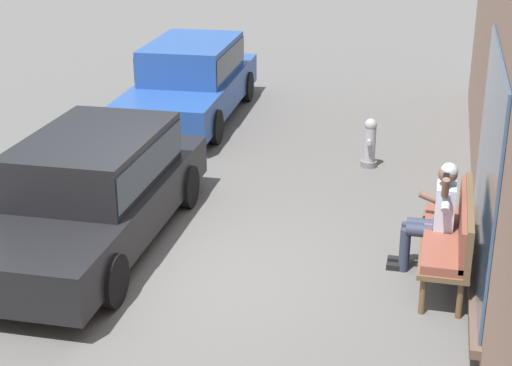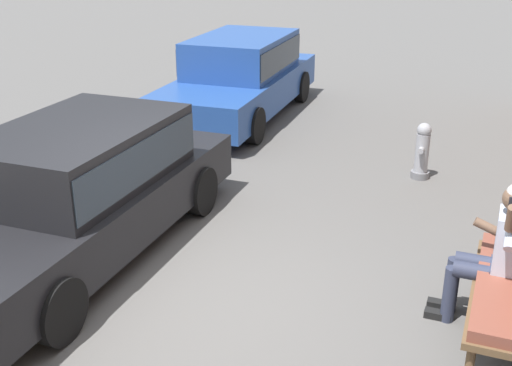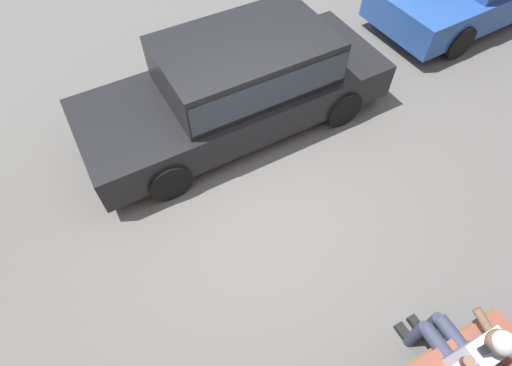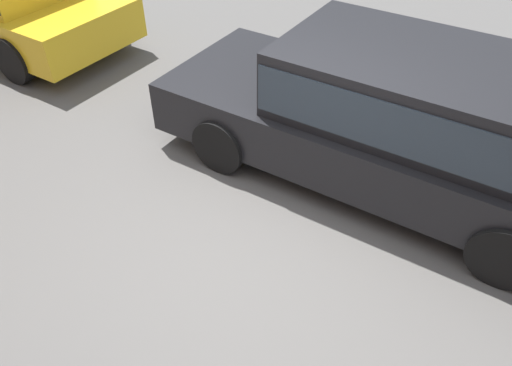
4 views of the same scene
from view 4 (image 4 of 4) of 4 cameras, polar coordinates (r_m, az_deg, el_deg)
The scene contains 2 objects.
ground_plane at distance 4.56m, azimuth 0.95°, elevation -7.25°, with size 60.00×60.00×0.00m, color #565451.
parked_car_mid at distance 5.03m, azimuth 15.48°, elevation 7.71°, with size 4.60×1.89×1.41m.
Camera 4 is at (-1.64, 2.60, 3.36)m, focal length 35.00 mm.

